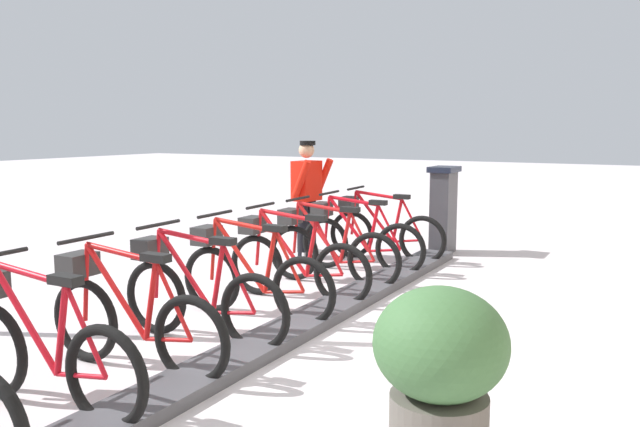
{
  "coord_description": "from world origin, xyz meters",
  "views": [
    {
      "loc": [
        -2.94,
        4.76,
        1.85
      ],
      "look_at": [
        0.5,
        -1.37,
        0.9
      ],
      "focal_mm": 35.98,
      "sensor_mm": 36.0,
      "label": 1
    }
  ],
  "objects_px": {
    "bike_docked_0": "(381,230)",
    "worker_near_rack": "(307,194)",
    "bike_docked_3": "(292,260)",
    "bike_docked_4": "(249,275)",
    "bike_docked_1": "(356,239)",
    "bike_docked_7": "(37,347)",
    "bike_docked_6": "(128,317)",
    "bike_docked_5": "(196,293)",
    "planter_bush": "(440,362)",
    "payment_kiosk": "(443,208)",
    "bike_docked_2": "(327,249)"
  },
  "relations": [
    {
      "from": "bike_docked_1",
      "to": "bike_docked_4",
      "type": "relative_size",
      "value": 1.0
    },
    {
      "from": "bike_docked_4",
      "to": "bike_docked_7",
      "type": "distance_m",
      "value": 2.36
    },
    {
      "from": "bike_docked_1",
      "to": "bike_docked_2",
      "type": "relative_size",
      "value": 1.0
    },
    {
      "from": "bike_docked_5",
      "to": "bike_docked_1",
      "type": "bearing_deg",
      "value": -90.0
    },
    {
      "from": "bike_docked_6",
      "to": "bike_docked_7",
      "type": "relative_size",
      "value": 1.0
    },
    {
      "from": "bike_docked_6",
      "to": "worker_near_rack",
      "type": "xyz_separation_m",
      "value": [
        1.0,
        -4.38,
        0.48
      ]
    },
    {
      "from": "planter_bush",
      "to": "bike_docked_0",
      "type": "bearing_deg",
      "value": -62.63
    },
    {
      "from": "bike_docked_3",
      "to": "payment_kiosk",
      "type": "bearing_deg",
      "value": -99.83
    },
    {
      "from": "bike_docked_7",
      "to": "bike_docked_6",
      "type": "bearing_deg",
      "value": -90.0
    },
    {
      "from": "payment_kiosk",
      "to": "bike_docked_7",
      "type": "distance_m",
      "value": 6.47
    },
    {
      "from": "payment_kiosk",
      "to": "bike_docked_2",
      "type": "bearing_deg",
      "value": 77.19
    },
    {
      "from": "bike_docked_0",
      "to": "bike_docked_7",
      "type": "xyz_separation_m",
      "value": [
        0.0,
        5.5,
        0.0
      ]
    },
    {
      "from": "bike_docked_4",
      "to": "planter_bush",
      "type": "relative_size",
      "value": 1.77
    },
    {
      "from": "bike_docked_3",
      "to": "worker_near_rack",
      "type": "bearing_deg",
      "value": -63.74
    },
    {
      "from": "bike_docked_4",
      "to": "planter_bush",
      "type": "distance_m",
      "value": 2.95
    },
    {
      "from": "worker_near_rack",
      "to": "bike_docked_7",
      "type": "bearing_deg",
      "value": 100.93
    },
    {
      "from": "bike_docked_1",
      "to": "bike_docked_7",
      "type": "xyz_separation_m",
      "value": [
        0.0,
        4.71,
        0.0
      ]
    },
    {
      "from": "bike_docked_0",
      "to": "bike_docked_6",
      "type": "relative_size",
      "value": 1.0
    },
    {
      "from": "bike_docked_5",
      "to": "bike_docked_7",
      "type": "height_order",
      "value": "same"
    },
    {
      "from": "bike_docked_1",
      "to": "bike_docked_2",
      "type": "bearing_deg",
      "value": 90.0
    },
    {
      "from": "bike_docked_3",
      "to": "planter_bush",
      "type": "xyz_separation_m",
      "value": [
        -2.47,
        2.41,
        0.11
      ]
    },
    {
      "from": "bike_docked_3",
      "to": "bike_docked_4",
      "type": "xyz_separation_m",
      "value": [
        0.0,
        0.79,
        0.0
      ]
    },
    {
      "from": "bike_docked_4",
      "to": "bike_docked_2",
      "type": "bearing_deg",
      "value": -90.0
    },
    {
      "from": "bike_docked_0",
      "to": "bike_docked_4",
      "type": "relative_size",
      "value": 1.0
    },
    {
      "from": "bike_docked_0",
      "to": "bike_docked_5",
      "type": "bearing_deg",
      "value": 90.0
    },
    {
      "from": "bike_docked_2",
      "to": "bike_docked_3",
      "type": "xyz_separation_m",
      "value": [
        0.0,
        0.79,
        0.0
      ]
    },
    {
      "from": "bike_docked_1",
      "to": "worker_near_rack",
      "type": "height_order",
      "value": "worker_near_rack"
    },
    {
      "from": "bike_docked_5",
      "to": "bike_docked_4",
      "type": "bearing_deg",
      "value": -90.0
    },
    {
      "from": "bike_docked_0",
      "to": "worker_near_rack",
      "type": "relative_size",
      "value": 1.04
    },
    {
      "from": "bike_docked_4",
      "to": "worker_near_rack",
      "type": "distance_m",
      "value": 3.02
    },
    {
      "from": "payment_kiosk",
      "to": "bike_docked_2",
      "type": "distance_m",
      "value": 2.59
    },
    {
      "from": "bike_docked_1",
      "to": "bike_docked_5",
      "type": "xyz_separation_m",
      "value": [
        0.0,
        3.14,
        0.0
      ]
    },
    {
      "from": "bike_docked_5",
      "to": "planter_bush",
      "type": "bearing_deg",
      "value": 161.3
    },
    {
      "from": "bike_docked_3",
      "to": "bike_docked_6",
      "type": "height_order",
      "value": "same"
    },
    {
      "from": "bike_docked_6",
      "to": "bike_docked_0",
      "type": "bearing_deg",
      "value": -90.0
    },
    {
      "from": "bike_docked_1",
      "to": "bike_docked_4",
      "type": "distance_m",
      "value": 2.36
    },
    {
      "from": "bike_docked_6",
      "to": "bike_docked_7",
      "type": "height_order",
      "value": "same"
    },
    {
      "from": "bike_docked_0",
      "to": "bike_docked_4",
      "type": "distance_m",
      "value": 3.14
    },
    {
      "from": "bike_docked_3",
      "to": "bike_docked_4",
      "type": "height_order",
      "value": "same"
    },
    {
      "from": "worker_near_rack",
      "to": "planter_bush",
      "type": "height_order",
      "value": "worker_near_rack"
    },
    {
      "from": "worker_near_rack",
      "to": "planter_bush",
      "type": "distance_m",
      "value": 5.63
    },
    {
      "from": "bike_docked_5",
      "to": "bike_docked_6",
      "type": "distance_m",
      "value": 0.79
    },
    {
      "from": "bike_docked_4",
      "to": "bike_docked_5",
      "type": "height_order",
      "value": "same"
    },
    {
      "from": "bike_docked_5",
      "to": "worker_near_rack",
      "type": "bearing_deg",
      "value": -74.49
    },
    {
      "from": "bike_docked_1",
      "to": "payment_kiosk",
      "type": "bearing_deg",
      "value": -108.3
    },
    {
      "from": "planter_bush",
      "to": "bike_docked_1",
      "type": "bearing_deg",
      "value": -58.2
    },
    {
      "from": "planter_bush",
      "to": "bike_docked_7",
      "type": "bearing_deg",
      "value": 16.64
    },
    {
      "from": "bike_docked_0",
      "to": "bike_docked_3",
      "type": "relative_size",
      "value": 1.0
    },
    {
      "from": "bike_docked_5",
      "to": "payment_kiosk",
      "type": "bearing_deg",
      "value": -96.7
    },
    {
      "from": "bike_docked_5",
      "to": "planter_bush",
      "type": "xyz_separation_m",
      "value": [
        -2.47,
        0.83,
        0.11
      ]
    }
  ]
}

